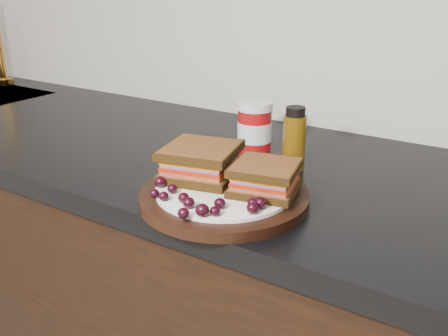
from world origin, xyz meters
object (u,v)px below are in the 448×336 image
Objects in this scene: oil_bottle at (294,138)px; sandwich_left at (201,161)px; plate at (224,197)px; condiment_jar at (255,127)px.

sandwich_left is at bearing -117.20° from oil_bottle.
plate is 2.56× the size of condiment_jar.
plate is 2.30× the size of oil_bottle.
oil_bottle reaches higher than condiment_jar.
condiment_jar is (-0.02, 0.22, 0.00)m from sandwich_left.
condiment_jar reaches higher than sandwich_left.
oil_bottle is (0.09, 0.18, 0.01)m from sandwich_left.
sandwich_left is at bearing 160.14° from plate.
condiment_jar is 0.90× the size of oil_bottle.
sandwich_left is 0.20m from oil_bottle.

